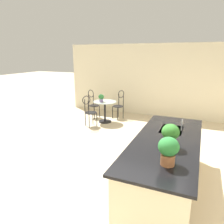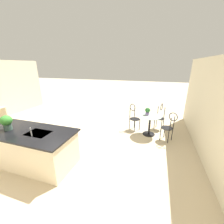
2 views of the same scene
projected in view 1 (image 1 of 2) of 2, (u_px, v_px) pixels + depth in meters
name	position (u px, v px, depth m)	size (l,w,h in m)	color
ground_plane	(125.00, 169.00, 4.40)	(40.00, 40.00, 0.00)	beige
wall_left_window	(164.00, 81.00, 7.82)	(0.12, 7.80, 2.70)	beige
kitchen_island	(165.00, 164.00, 3.69)	(2.80, 1.06, 0.92)	beige
bistro_table	(105.00, 110.00, 7.37)	(0.80, 0.80, 0.74)	black
chair_near_window	(119.00, 103.00, 7.79)	(0.52, 0.52, 1.04)	black
chair_by_island	(89.00, 110.00, 6.88)	(0.53, 0.53, 1.04)	black
chair_toward_desk	(93.00, 102.00, 7.90)	(0.47, 0.52, 1.04)	black
sink_faucet	(182.00, 125.00, 3.96)	(0.02, 0.02, 0.22)	#B2B5BA
potted_plant_on_table	(101.00, 98.00, 7.18)	(0.19, 0.19, 0.27)	#7A669E
potted_plant_counter_far	(168.00, 149.00, 2.70)	(0.27, 0.27, 0.38)	#9E603D
potted_plant_counter_near	(170.00, 134.00, 3.21)	(0.27, 0.27, 0.38)	#385147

